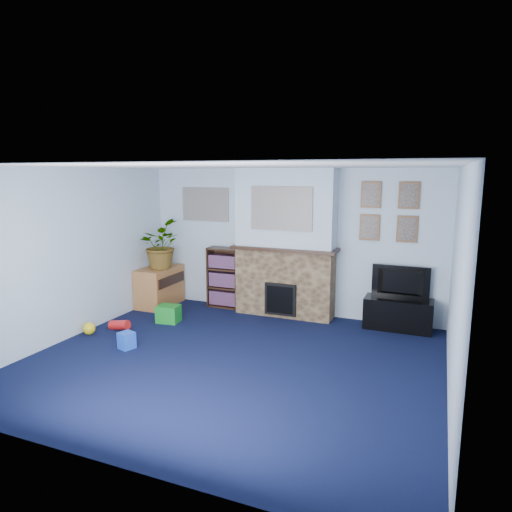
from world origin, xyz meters
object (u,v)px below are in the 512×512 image
at_px(television, 400,283).
at_px(bookshelf, 225,279).
at_px(sideboard, 160,286).
at_px(tv_stand, 398,315).

height_order(television, bookshelf, bookshelf).
distance_m(television, sideboard, 4.07).
bearing_deg(tv_stand, television, 90.00).
bearing_deg(television, tv_stand, 90.39).
bearing_deg(tv_stand, bookshelf, 178.51).
bearing_deg(television, bookshelf, -0.71).
bearing_deg(television, sideboard, 4.63).
relative_size(television, bookshelf, 0.80).
distance_m(television, bookshelf, 2.94).
height_order(tv_stand, sideboard, sideboard).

